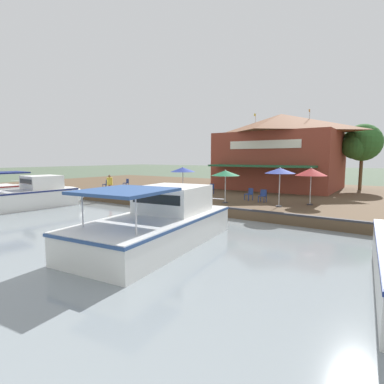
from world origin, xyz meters
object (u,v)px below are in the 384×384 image
Objects in this scene: patio_umbrella_back_row at (280,171)px; patio_umbrella_mid_patio_left at (311,172)px; cafe_chair_back_row_seat at (126,182)px; person_at_quay_edge at (110,182)px; waterfront_restaurant at (280,151)px; cafe_chair_beside_entrance at (211,188)px; patio_umbrella_mid_patio_right at (225,173)px; motorboat_fourth_along at (168,221)px; cafe_chair_under_first_umbrella at (106,184)px; patio_umbrella_far_corner at (183,170)px; cafe_chair_facing_river at (249,193)px; motorboat_distant_upstream at (38,195)px; cafe_chair_far_corner_seat at (263,195)px; cafe_chair_mid_patio at (173,189)px; tree_behind_restaurant at (361,144)px; tree_downstream_bank at (271,139)px.

patio_umbrella_mid_patio_left is (-1.84, 1.38, -0.10)m from patio_umbrella_back_row.
cafe_chair_back_row_seat is 0.53× the size of person_at_quay_edge.
person_at_quay_edge is at bearing -36.31° from waterfront_restaurant.
cafe_chair_beside_entrance is (-1.44, -8.20, -1.62)m from patio_umbrella_mid_patio_left.
patio_umbrella_mid_patio_right is 0.93× the size of patio_umbrella_mid_patio_left.
cafe_chair_beside_entrance is 12.31m from motorboat_fourth_along.
patio_umbrella_mid_patio_right is 1.37× the size of person_at_quay_edge.
patio_umbrella_mid_patio_left is 2.79× the size of cafe_chair_under_first_umbrella.
patio_umbrella_far_corner is 6.32m from person_at_quay_edge.
cafe_chair_facing_river is at bearing 107.46° from person_at_quay_edge.
patio_umbrella_mid_patio_right reaches higher than motorboat_fourth_along.
patio_umbrella_far_corner is 10.11m from cafe_chair_under_first_umbrella.
patio_umbrella_mid_patio_right is at bearing 77.53° from patio_umbrella_far_corner.
motorboat_distant_upstream is at bearing -56.65° from cafe_chair_facing_river.
patio_umbrella_mid_patio_left is at bearing 98.86° from patio_umbrella_far_corner.
cafe_chair_under_first_umbrella is 1.00× the size of cafe_chair_far_corner_seat.
cafe_chair_mid_patio is at bearing 72.50° from cafe_chair_back_row_seat.
cafe_chair_under_first_umbrella is at bearing -94.27° from patio_umbrella_back_row.
cafe_chair_facing_river is (0.16, -4.06, -1.62)m from patio_umbrella_mid_patio_left.
patio_umbrella_mid_patio_left is 10.70m from motorboat_fourth_along.
waterfront_restaurant is 15.75m from cafe_chair_back_row_seat.
cafe_chair_beside_entrance is 1.00× the size of cafe_chair_under_first_umbrella.
tree_behind_restaurant is (-13.00, 11.80, 3.82)m from cafe_chair_mid_patio.
patio_umbrella_far_corner is 0.38× the size of tree_behind_restaurant.
person_at_quay_edge is (4.99, -6.64, 0.52)m from cafe_chair_beside_entrance.
patio_umbrella_back_row is 2.84× the size of cafe_chair_beside_entrance.
tree_behind_restaurant is at bearing 137.66° from cafe_chair_beside_entrance.
cafe_chair_back_row_seat is at bearing -106.18° from patio_umbrella_mid_patio_right.
motorboat_distant_upstream is 1.05× the size of tree_downstream_bank.
cafe_chair_beside_entrance is (-3.28, -6.81, -1.72)m from patio_umbrella_back_row.
motorboat_fourth_along is (9.78, 0.55, -0.19)m from cafe_chair_facing_river.
cafe_chair_back_row_seat is (-3.45, -17.03, -1.72)m from patio_umbrella_back_row.
patio_umbrella_back_row is 0.26× the size of motorboat_fourth_along.
patio_umbrella_far_corner is 10.31m from motorboat_fourth_along.
person_at_quay_edge is 0.26× the size of tree_behind_restaurant.
patio_umbrella_back_row is 1.50× the size of person_at_quay_edge.
cafe_chair_under_first_umbrella is (1.97, -10.74, 0.00)m from cafe_chair_beside_entrance.
person_at_quay_edge reaches higher than cafe_chair_far_corner_seat.
patio_umbrella_mid_patio_left is 18.85m from motorboat_distant_upstream.
patio_umbrella_mid_patio_right is 3.02m from cafe_chair_far_corner_seat.
waterfront_restaurant is 12.11m from cafe_chair_mid_patio.
cafe_chair_mid_patio is at bearing -84.80° from patio_umbrella_mid_patio_left.
patio_umbrella_mid_patio_left reaches higher than motorboat_distant_upstream.
patio_umbrella_back_row is (-0.48, 3.45, 0.22)m from patio_umbrella_mid_patio_right.
patio_umbrella_mid_patio_right is 16.21m from tree_downstream_bank.
tree_downstream_bank is (-11.91, 0.63, 4.64)m from cafe_chair_beside_entrance.
person_at_quay_edge is at bearing -53.07° from cafe_chair_beside_entrance.
patio_umbrella_far_corner is at bearing -15.67° from cafe_chair_beside_entrance.
patio_umbrella_far_corner is 0.96× the size of patio_umbrella_back_row.
person_at_quay_edge is at bearing -76.55° from patio_umbrella_mid_patio_left.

